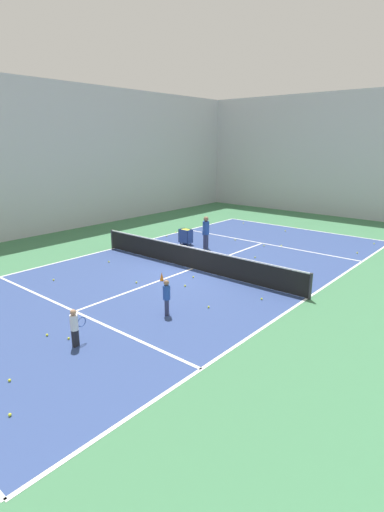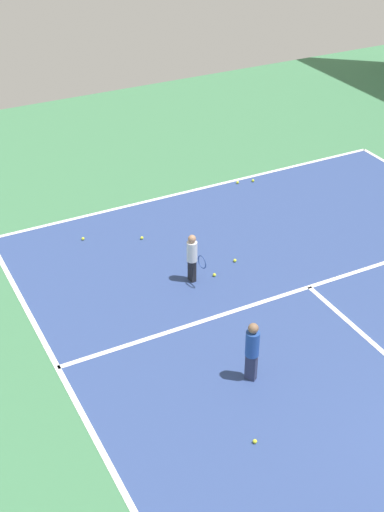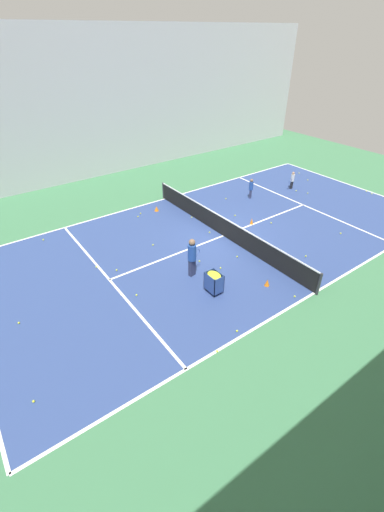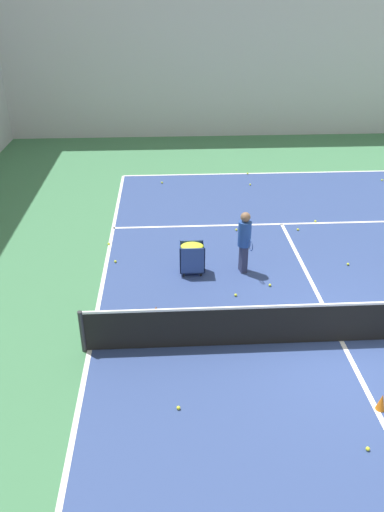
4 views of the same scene
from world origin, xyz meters
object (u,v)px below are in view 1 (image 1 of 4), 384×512
at_px(ball_cart, 186,234).
at_px(training_cone_0, 162,276).
at_px(child_midcourt, 167,295).
at_px(training_cone_1, 148,246).
at_px(player_near_baseline, 75,325).
at_px(tennis_net, 192,258).
at_px(coach_at_net, 206,230).

height_order(ball_cart, training_cone_0, ball_cart).
relative_size(child_midcourt, training_cone_0, 3.41).
bearing_deg(ball_cart, training_cone_1, -115.65).
bearing_deg(player_near_baseline, tennis_net, 9.99).
height_order(tennis_net, training_cone_1, tennis_net).
bearing_deg(ball_cart, training_cone_0, -58.33).
xyz_separation_m(tennis_net, training_cone_1, (-3.89, 1.11, -0.36)).
bearing_deg(player_near_baseline, coach_at_net, 14.12).
relative_size(tennis_net, ball_cart, 12.63).
distance_m(player_near_baseline, training_cone_1, 10.13).
xyz_separation_m(player_near_baseline, training_cone_1, (-5.86, 8.25, -0.47)).
bearing_deg(ball_cart, coach_at_net, 1.19).
bearing_deg(training_cone_0, player_near_baseline, -69.89).
relative_size(tennis_net, player_near_baseline, 10.11).
distance_m(tennis_net, training_cone_1, 4.06).
xyz_separation_m(tennis_net, ball_cart, (-2.98, 3.01, 0.10)).
bearing_deg(tennis_net, training_cone_1, 164.09).
bearing_deg(tennis_net, player_near_baseline, -74.56).
bearing_deg(training_cone_0, ball_cart, 121.67).
xyz_separation_m(child_midcourt, training_cone_1, (-6.33, 5.22, -0.52)).
distance_m(player_near_baseline, training_cone_0, 5.58).
bearing_deg(child_midcourt, coach_at_net, -4.74).
height_order(player_near_baseline, ball_cart, player_near_baseline).
bearing_deg(coach_at_net, ball_cart, -99.22).
relative_size(child_midcourt, ball_cart, 1.36).
distance_m(coach_at_net, child_midcourt, 8.24).
relative_size(tennis_net, child_midcourt, 9.30).
bearing_deg(ball_cart, child_midcourt, -52.75).
bearing_deg(child_midcourt, player_near_baseline, 136.80).
bearing_deg(child_midcourt, tennis_net, -3.83).
bearing_deg(coach_at_net, training_cone_1, -59.74).
bearing_deg(ball_cart, tennis_net, -45.29).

